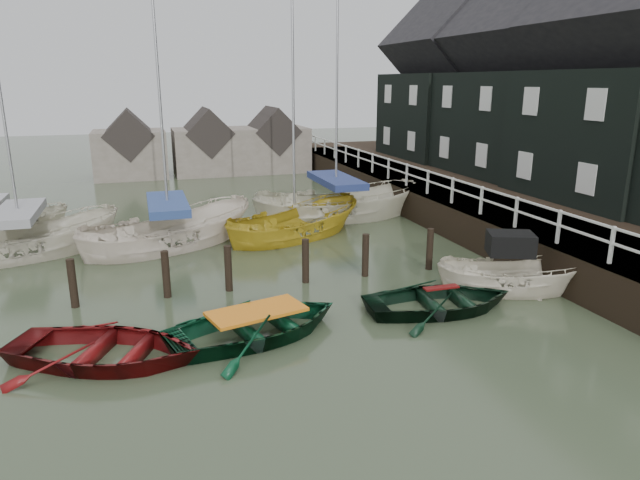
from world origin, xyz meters
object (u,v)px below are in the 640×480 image
object	(u,v)px
rowboat_red	(106,362)
sailboat_a	(24,254)
rowboat_green	(257,337)
rowboat_dkgreen	(440,310)
sailboat_b	(170,244)
sailboat_d	(336,217)
sailboat_c	(295,236)
motorboat	(510,289)

from	to	relation	value
rowboat_red	sailboat_a	world-z (taller)	sailboat_a
rowboat_green	rowboat_dkgreen	bearing A→B (deg)	-102.58
sailboat_b	rowboat_green	bearing A→B (deg)	165.61
sailboat_d	sailboat_c	bearing A→B (deg)	139.12
motorboat	sailboat_b	distance (m)	12.42
rowboat_green	sailboat_a	size ratio (longest dim) A/B	0.39
rowboat_green	sailboat_b	size ratio (longest dim) A/B	0.35
motorboat	sailboat_a	size ratio (longest dim) A/B	0.40
motorboat	sailboat_b	world-z (taller)	sailboat_b
motorboat	sailboat_a	bearing A→B (deg)	82.93
sailboat_a	sailboat_b	world-z (taller)	sailboat_b
sailboat_b	sailboat_d	distance (m)	7.95
rowboat_red	sailboat_d	bearing A→B (deg)	-14.28
rowboat_red	rowboat_dkgreen	bearing A→B (deg)	-62.47
rowboat_green	sailboat_c	distance (m)	9.49
rowboat_green	rowboat_dkgreen	size ratio (longest dim) A/B	1.07
rowboat_green	sailboat_d	bearing A→B (deg)	-42.02
rowboat_red	sailboat_c	bearing A→B (deg)	-12.02
rowboat_red	sailboat_d	distance (m)	15.02
rowboat_green	motorboat	xyz separation A→B (m)	(7.84, 0.79, 0.09)
rowboat_dkgreen	sailboat_c	distance (m)	8.90
sailboat_c	rowboat_red	bearing A→B (deg)	118.71
sailboat_c	sailboat_d	size ratio (longest dim) A/B	0.78
rowboat_red	rowboat_green	world-z (taller)	rowboat_green
rowboat_dkgreen	sailboat_c	size ratio (longest dim) A/B	0.40
sailboat_c	sailboat_d	xyz separation A→B (m)	(2.64, 2.52, 0.05)
sailboat_a	sailboat_c	size ratio (longest dim) A/B	1.13
sailboat_b	sailboat_c	distance (m)	4.91
motorboat	sailboat_b	bearing A→B (deg)	72.17
motorboat	rowboat_green	bearing A→B (deg)	118.77
sailboat_a	rowboat_green	bearing A→B (deg)	-162.05
motorboat	sailboat_b	size ratio (longest dim) A/B	0.37
sailboat_a	sailboat_c	world-z (taller)	sailboat_a
sailboat_b	sailboat_c	world-z (taller)	sailboat_b
motorboat	sailboat_d	xyz separation A→B (m)	(-1.84, 10.61, -0.03)
motorboat	sailboat_c	distance (m)	9.24
motorboat	sailboat_a	world-z (taller)	sailboat_a
motorboat	sailboat_c	bearing A→B (deg)	52.03
rowboat_green	motorboat	size ratio (longest dim) A/B	0.96
rowboat_green	sailboat_a	world-z (taller)	sailboat_a
sailboat_a	sailboat_c	xyz separation A→B (m)	(10.03, -0.33, -0.05)
rowboat_dkgreen	sailboat_a	world-z (taller)	sailboat_a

